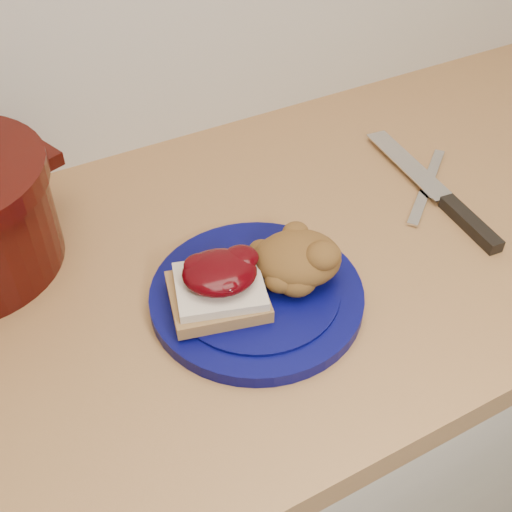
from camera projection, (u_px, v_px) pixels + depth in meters
name	position (u px, v px, depth m)	size (l,w,h in m)	color
base_cabinet	(262.00, 451.00, 1.12)	(4.00, 0.60, 0.86)	beige
plate	(257.00, 296.00, 0.74)	(0.25, 0.25, 0.02)	#040644
sandwich	(219.00, 285.00, 0.70)	(0.12, 0.11, 0.05)	olive
stuffing_mound	(298.00, 258.00, 0.73)	(0.10, 0.09, 0.05)	brown
chef_knife	(452.00, 206.00, 0.86)	(0.05, 0.29, 0.02)	black
butter_knife	(427.00, 185.00, 0.90)	(0.19, 0.01, 0.00)	silver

